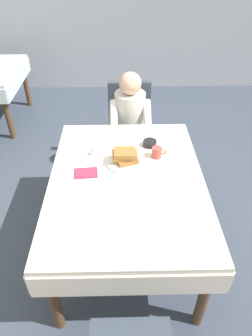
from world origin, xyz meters
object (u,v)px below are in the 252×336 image
(diner_person, at_px, (130,118))
(plate_breakfast, at_px, (125,162))
(bowl_butter, at_px, (150,143))
(knife_right_of_plate, at_px, (150,164))
(syrup_pitcher, at_px, (93,150))
(dining_table_main, at_px, (127,187))
(fork_left_of_plate, at_px, (100,165))
(spoon_near_edge, at_px, (132,189))
(breakfast_stack, at_px, (125,156))
(chair_diner, at_px, (129,122))
(cup_coffee, at_px, (157,152))

(diner_person, relative_size, plate_breakfast, 4.00)
(bowl_butter, relative_size, knife_right_of_plate, 0.55)
(bowl_butter, xyz_separation_m, syrup_pitcher, (-0.45, -0.11, 0.02))
(dining_table_main, distance_m, fork_left_of_plate, 0.27)
(syrup_pitcher, relative_size, spoon_near_edge, 0.53)
(fork_left_of_plate, bearing_deg, diner_person, -23.17)
(breakfast_stack, height_order, bowl_butter, breakfast_stack)
(fork_left_of_plate, bearing_deg, spoon_near_edge, -146.69)
(chair_diner, bearing_deg, plate_breakfast, 86.30)
(chair_diner, height_order, knife_right_of_plate, chair_diner)
(knife_right_of_plate, bearing_deg, fork_left_of_plate, 88.42)
(plate_breakfast, distance_m, breakfast_stack, 0.06)
(plate_breakfast, height_order, fork_left_of_plate, plate_breakfast)
(chair_diner, bearing_deg, knife_right_of_plate, 97.05)
(breakfast_stack, height_order, knife_right_of_plate, breakfast_stack)
(diner_person, xyz_separation_m, bowl_butter, (0.14, -0.60, 0.09))
(breakfast_stack, bearing_deg, diner_person, 85.77)
(plate_breakfast, xyz_separation_m, spoon_near_edge, (0.04, -0.30, -0.01))
(fork_left_of_plate, distance_m, spoon_near_edge, 0.36)
(bowl_butter, bearing_deg, chair_diner, 100.56)
(cup_coffee, height_order, bowl_butter, cup_coffee)
(plate_breakfast, relative_size, syrup_pitcher, 3.50)
(breakfast_stack, relative_size, spoon_near_edge, 1.35)
(knife_right_of_plate, bearing_deg, dining_table_main, 128.62)
(bowl_butter, xyz_separation_m, knife_right_of_plate, (-0.02, -0.26, -0.02))
(plate_breakfast, height_order, syrup_pitcher, syrup_pitcher)
(dining_table_main, relative_size, breakfast_stack, 7.51)
(dining_table_main, distance_m, bowl_butter, 0.47)
(dining_table_main, xyz_separation_m, breakfast_stack, (-0.01, 0.18, 0.15))
(syrup_pitcher, relative_size, knife_right_of_plate, 0.40)
(syrup_pitcher, xyz_separation_m, knife_right_of_plate, (0.44, -0.15, -0.04))
(bowl_butter, bearing_deg, syrup_pitcher, -166.29)
(spoon_near_edge, bearing_deg, breakfast_stack, 93.23)
(dining_table_main, bearing_deg, spoon_near_edge, -74.71)
(plate_breakfast, bearing_deg, knife_right_of_plate, -6.01)
(plate_breakfast, height_order, spoon_near_edge, plate_breakfast)
(dining_table_main, height_order, spoon_near_edge, spoon_near_edge)
(plate_breakfast, distance_m, knife_right_of_plate, 0.19)
(breakfast_stack, bearing_deg, knife_right_of_plate, -8.79)
(knife_right_of_plate, height_order, spoon_near_edge, same)
(breakfast_stack, xyz_separation_m, fork_left_of_plate, (-0.19, -0.03, -0.06))
(chair_diner, relative_size, diner_person, 0.83)
(chair_diner, xyz_separation_m, fork_left_of_plate, (-0.25, -1.02, 0.21))
(fork_left_of_plate, height_order, spoon_near_edge, same)
(diner_person, xyz_separation_m, cup_coffee, (0.18, -0.76, 0.11))
(cup_coffee, bearing_deg, breakfast_stack, -164.42)
(dining_table_main, xyz_separation_m, plate_breakfast, (-0.01, 0.17, 0.10))
(spoon_near_edge, bearing_deg, chair_diner, 84.89)
(dining_table_main, relative_size, plate_breakfast, 5.44)
(diner_person, height_order, syrup_pitcher, diner_person)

